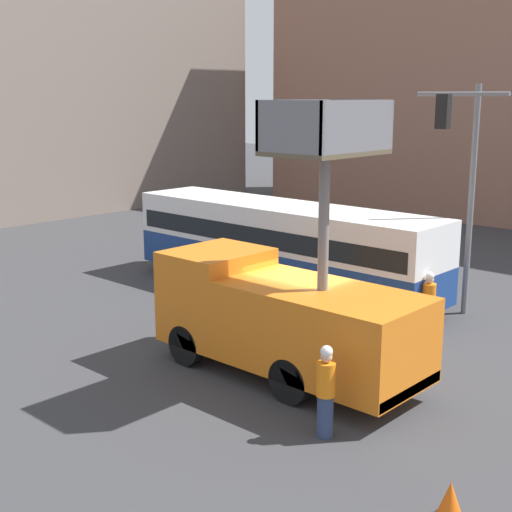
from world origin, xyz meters
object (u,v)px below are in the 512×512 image
object	(u,v)px
city_bus	(282,241)
road_worker_directing	(428,304)
utility_truck	(284,312)
traffic_light_pole	(463,168)
road_worker_near_truck	(326,391)
traffic_cone_near_truck	(450,505)

from	to	relation	value
city_bus	road_worker_directing	size ratio (longest dim) A/B	6.36
utility_truck	traffic_light_pole	distance (m)	7.46
city_bus	traffic_light_pole	size ratio (longest dim) A/B	1.69
road_worker_near_truck	road_worker_directing	world-z (taller)	road_worker_near_truck
road_worker_directing	traffic_cone_near_truck	distance (m)	9.26
road_worker_near_truck	traffic_cone_near_truck	size ratio (longest dim) A/B	2.52
road_worker_directing	traffic_cone_near_truck	world-z (taller)	road_worker_directing
utility_truck	traffic_cone_near_truck	size ratio (longest dim) A/B	8.94
road_worker_near_truck	traffic_cone_near_truck	xyz separation A→B (m)	(-1.08, -3.25, -0.60)
utility_truck	traffic_cone_near_truck	bearing A→B (deg)	-116.28
road_worker_directing	road_worker_near_truck	bearing A→B (deg)	60.58
road_worker_near_truck	road_worker_directing	xyz separation A→B (m)	(6.81, 1.57, -0.04)
traffic_light_pole	utility_truck	bearing A→B (deg)	171.97
traffic_cone_near_truck	road_worker_near_truck	bearing A→B (deg)	71.64
city_bus	utility_truck	bearing A→B (deg)	149.89
traffic_cone_near_truck	traffic_light_pole	bearing A→B (deg)	27.02
road_worker_directing	traffic_light_pole	bearing A→B (deg)	-128.83
city_bus	road_worker_near_truck	world-z (taller)	city_bus
utility_truck	road_worker_near_truck	size ratio (longest dim) A/B	3.55
traffic_light_pole	road_worker_directing	xyz separation A→B (m)	(-1.79, -0.11, -3.65)
traffic_light_pole	traffic_cone_near_truck	size ratio (longest dim) A/B	9.18
road_worker_directing	traffic_cone_near_truck	bearing A→B (deg)	79.02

